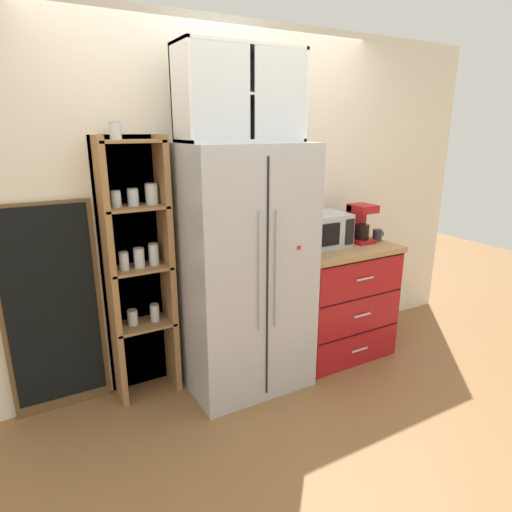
% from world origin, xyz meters
% --- Properties ---
extents(ground_plane, '(10.53, 10.53, 0.00)m').
position_xyz_m(ground_plane, '(0.00, 0.00, 0.00)').
color(ground_plane, olive).
extents(wall_back_cream, '(4.85, 0.10, 2.55)m').
position_xyz_m(wall_back_cream, '(0.00, 0.40, 1.27)').
color(wall_back_cream, silver).
rests_on(wall_back_cream, ground).
extents(refrigerator, '(0.85, 0.67, 1.74)m').
position_xyz_m(refrigerator, '(0.00, 0.02, 0.87)').
color(refrigerator, '#B7BABF').
rests_on(refrigerator, ground).
extents(pantry_shelf_column, '(0.46, 0.28, 1.87)m').
position_xyz_m(pantry_shelf_column, '(-0.67, 0.29, 0.94)').
color(pantry_shelf_column, brown).
rests_on(pantry_shelf_column, ground).
extents(counter_cabinet, '(0.85, 0.64, 0.93)m').
position_xyz_m(counter_cabinet, '(0.87, 0.05, 0.47)').
color(counter_cabinet, '#A8161C').
rests_on(counter_cabinet, ground).
extents(microwave, '(0.44, 0.33, 0.26)m').
position_xyz_m(microwave, '(0.70, 0.10, 1.06)').
color(microwave, '#B7BABF').
rests_on(microwave, counter_cabinet).
extents(coffee_maker, '(0.17, 0.20, 0.31)m').
position_xyz_m(coffee_maker, '(1.08, 0.05, 1.09)').
color(coffee_maker, '#A8161C').
rests_on(coffee_maker, counter_cabinet).
extents(mug_charcoal, '(0.11, 0.07, 0.09)m').
position_xyz_m(mug_charcoal, '(1.23, -0.00, 0.98)').
color(mug_charcoal, '#2D2D33').
rests_on(mug_charcoal, counter_cabinet).
extents(bottle_clear, '(0.07, 0.07, 0.26)m').
position_xyz_m(bottle_clear, '(0.87, 0.14, 1.04)').
color(bottle_clear, silver).
rests_on(bottle_clear, counter_cabinet).
extents(bottle_amber, '(0.06, 0.06, 0.25)m').
position_xyz_m(bottle_amber, '(0.87, 0.01, 1.04)').
color(bottle_amber, brown).
rests_on(bottle_amber, counter_cabinet).
extents(upper_cabinet, '(0.81, 0.32, 0.58)m').
position_xyz_m(upper_cabinet, '(0.00, 0.07, 2.03)').
color(upper_cabinet, silver).
rests_on(upper_cabinet, refrigerator).
extents(chalkboard_menu, '(0.60, 0.04, 1.40)m').
position_xyz_m(chalkboard_menu, '(-1.22, 0.33, 0.71)').
color(chalkboard_menu, brown).
rests_on(chalkboard_menu, ground).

